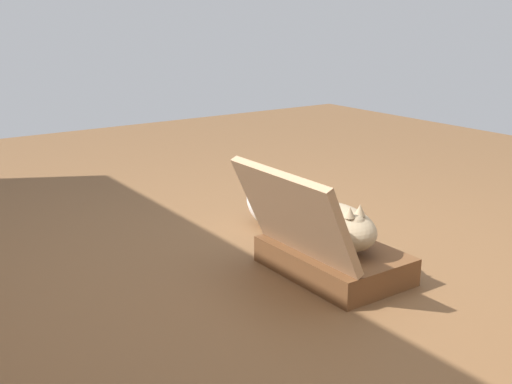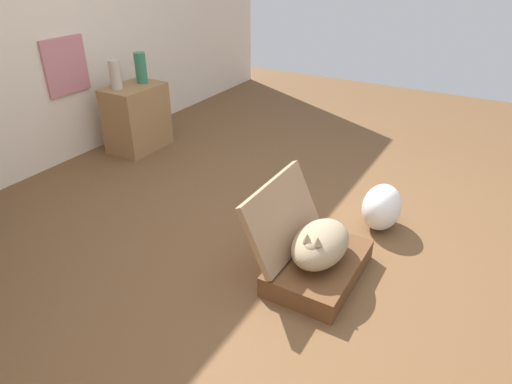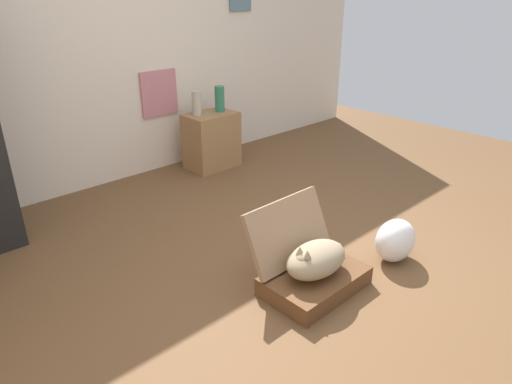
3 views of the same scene
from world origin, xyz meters
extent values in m
plane|color=brown|center=(0.00, 0.00, 0.00)|extent=(7.68, 7.68, 0.00)
cube|color=brown|center=(-0.22, -0.28, 0.06)|extent=(0.63, 0.42, 0.12)
cube|color=#9B7756|center=(-0.22, -0.05, 0.32)|extent=(0.63, 0.21, 0.40)
ellipsoid|color=#998466|center=(-0.22, -0.28, 0.22)|extent=(0.44, 0.28, 0.20)
sphere|color=#998466|center=(-0.34, -0.28, 0.26)|extent=(0.11, 0.11, 0.11)
cone|color=#998466|center=(-0.34, -0.31, 0.32)|extent=(0.05, 0.05, 0.05)
cone|color=#998466|center=(-0.34, -0.25, 0.32)|extent=(0.05, 0.05, 0.05)
cylinder|color=#998466|center=(-0.02, -0.24, 0.16)|extent=(0.20, 0.03, 0.07)
ellipsoid|color=white|center=(0.45, -0.43, 0.15)|extent=(0.32, 0.24, 0.30)
camera|label=1|loc=(-2.10, 1.45, 1.11)|focal=42.97mm
camera|label=2|loc=(-2.10, -0.98, 1.63)|focal=31.43mm
camera|label=3|loc=(-2.10, -1.76, 1.73)|focal=32.02mm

